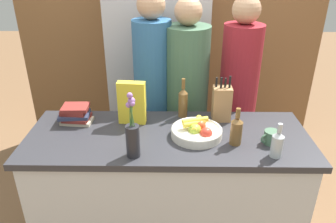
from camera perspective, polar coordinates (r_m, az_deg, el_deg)
The scene contains 15 objects.
kitchen_island at distance 2.28m, azimuth -0.03°, elevation -14.14°, with size 1.74×0.65×0.93m.
back_wall_wood at distance 3.29m, azimuth 0.35°, elevation 14.99°, with size 2.94×0.12×2.60m.
refrigerator at distance 3.04m, azimuth -1.60°, elevation 6.94°, with size 0.84×0.63×1.88m.
fruit_bowl at distance 1.99m, azimuth 5.09°, elevation -3.33°, with size 0.31×0.31×0.11m.
knife_block at distance 2.17m, azimuth 9.33°, elevation 1.43°, with size 0.12×0.10×0.31m.
flower_vase at distance 1.76m, azimuth -6.19°, elevation -4.04°, with size 0.08×0.08×0.38m.
cereal_box at distance 2.11m, azimuth -6.32°, elevation 1.52°, with size 0.18×0.08×0.28m.
coffee_mug at distance 2.00m, azimuth 17.48°, elevation -4.29°, with size 0.12×0.09×0.08m.
book_stack at distance 2.22m, azimuth -15.79°, elevation -0.50°, with size 0.22×0.16×0.11m.
bottle_oil at distance 2.19m, azimuth 2.63°, elevation 1.70°, with size 0.06×0.06×0.27m.
bottle_vinegar at distance 1.87m, azimuth 18.48°, elevation -5.34°, with size 0.06×0.06×0.20m.
bottle_wine at distance 1.92m, azimuth 11.81°, elevation -3.19°, with size 0.07×0.07×0.23m.
person_at_sink at distance 2.51m, azimuth -2.66°, elevation 3.73°, with size 0.28×0.28×1.71m.
person_in_blue at distance 2.52m, azimuth 3.17°, elevation 2.70°, with size 0.33×0.33×1.67m.
person_in_red_tee at distance 2.54m, azimuth 12.05°, elevation 2.97°, with size 0.29×0.29×1.68m.
Camera 1 is at (0.02, -1.74, 1.95)m, focal length 35.00 mm.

